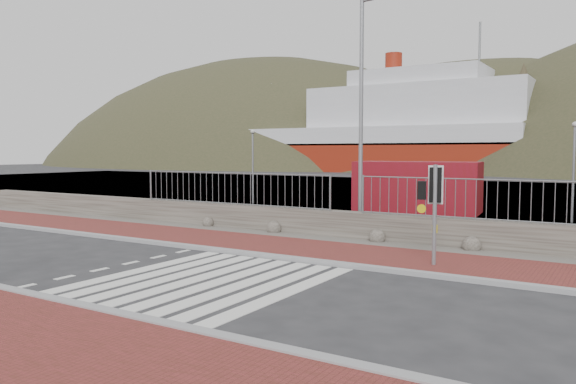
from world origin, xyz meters
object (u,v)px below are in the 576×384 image
Objects in this scene: traffic_signal_far at (434,193)px; shipping_container at (417,187)px; streetlight at (364,103)px; ferry at (376,135)px.

shipping_container is at bearing -81.02° from traffic_signal_far.
streetlight is at bearing -89.55° from shipping_container.
traffic_signal_far is 0.45× the size of shipping_container.
traffic_signal_far is at bearing -37.02° from streetlight.
traffic_signal_far is at bearing -75.68° from shipping_container.
streetlight reaches higher than traffic_signal_far.
streetlight is at bearing -67.43° from ferry.
streetlight is 1.39× the size of shipping_container.
ferry is at bearing 122.91° from streetlight.
traffic_signal_far is at bearing -65.91° from ferry.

